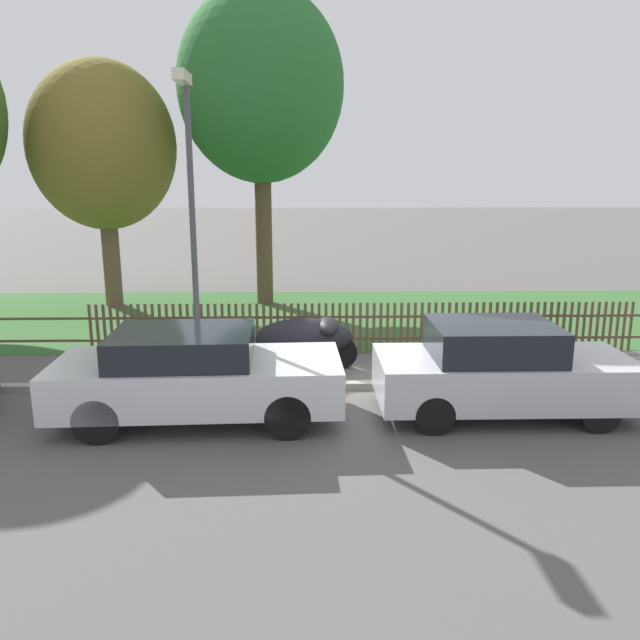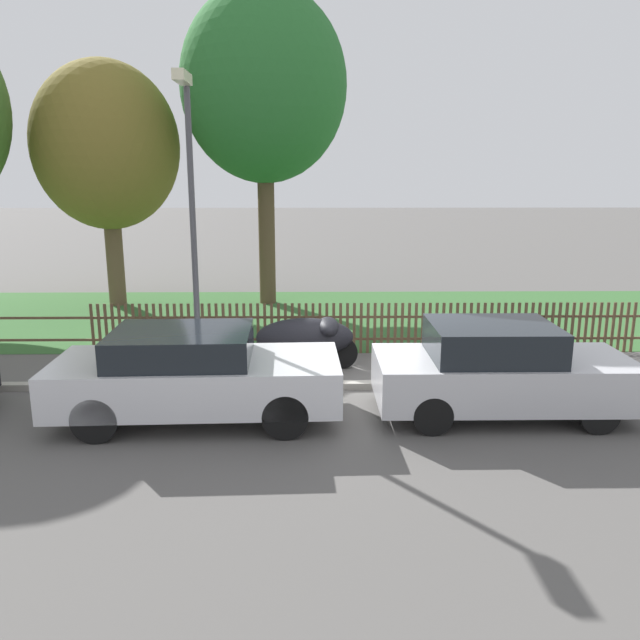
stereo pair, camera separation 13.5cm
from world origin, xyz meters
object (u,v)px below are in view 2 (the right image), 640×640
parked_car_navy_estate (499,370)px  street_lamp (190,193)px  covered_motorcycle (307,337)px  parked_car_black_saloon (194,374)px  tree_behind_motorcycle (107,147)px  tree_mid_park (264,87)px

parked_car_navy_estate → street_lamp: (-5.12, 1.91, 2.70)m
covered_motorcycle → street_lamp: (-2.06, -0.53, 2.80)m
covered_motorcycle → parked_car_black_saloon: bearing=-126.2°
parked_car_navy_estate → street_lamp: 6.10m
tree_behind_motorcycle → street_lamp: tree_behind_motorcycle is taller
parked_car_navy_estate → covered_motorcycle: parked_car_navy_estate is taller
tree_behind_motorcycle → tree_mid_park: bearing=2.5°
covered_motorcycle → tree_behind_motorcycle: size_ratio=0.31×
covered_motorcycle → parked_car_navy_estate: bearing=-40.7°
parked_car_navy_estate → street_lamp: bearing=159.3°
parked_car_black_saloon → covered_motorcycle: 3.11m
covered_motorcycle → tree_mid_park: 8.56m
parked_car_black_saloon → parked_car_navy_estate: size_ratio=1.11×
parked_car_black_saloon → covered_motorcycle: parked_car_black_saloon is taller
parked_car_navy_estate → tree_behind_motorcycle: tree_behind_motorcycle is taller
covered_motorcycle → tree_mid_park: tree_mid_park is taller
parked_car_navy_estate → tree_behind_motorcycle: 12.88m
parked_car_black_saloon → tree_behind_motorcycle: tree_behind_motorcycle is taller
tree_mid_park → parked_car_black_saloon: bearing=-93.3°
parked_car_black_saloon → tree_behind_motorcycle: bearing=111.8°
parked_car_black_saloon → tree_behind_motorcycle: 10.37m
parked_car_black_saloon → street_lamp: street_lamp is taller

